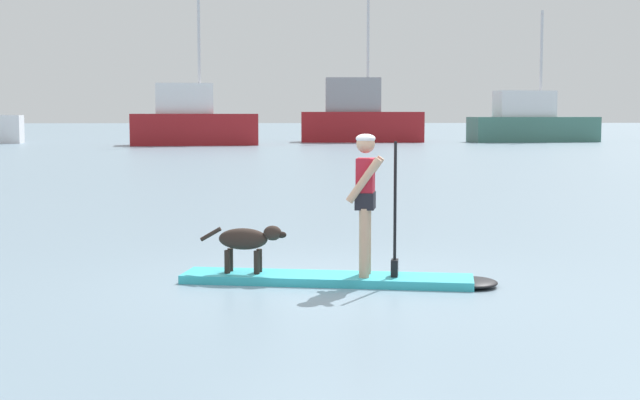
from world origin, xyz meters
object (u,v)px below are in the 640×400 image
object	(u,v)px
paddleboard	(346,279)
dog	(247,241)
moored_boat_outer	(191,121)
person_paddler	(367,194)
moored_boat_starboard	(359,118)
moored_boat_center	(531,123)

from	to	relation	value
paddleboard	dog	bearing A→B (deg)	167.37
paddleboard	dog	world-z (taller)	dog
paddleboard	moored_boat_outer	distance (m)	49.54
person_paddler	moored_boat_starboard	distance (m)	55.72
paddleboard	moored_boat_outer	world-z (taller)	moored_boat_outer
dog	moored_boat_starboard	world-z (taller)	moored_boat_starboard
paddleboard	moored_boat_outer	bearing A→B (deg)	95.56
person_paddler	dog	bearing A→B (deg)	167.37
dog	moored_boat_starboard	xyz separation A→B (m)	(8.17, 54.99, 1.26)
moored_boat_starboard	moored_boat_center	xyz separation A→B (m)	(12.45, -1.17, -0.34)
dog	moored_boat_center	xyz separation A→B (m)	(20.62, 53.82, 0.93)
moored_boat_outer	person_paddler	bearing A→B (deg)	-84.17
paddleboard	moored_boat_starboard	bearing A→B (deg)	82.78
moored_boat_starboard	moored_boat_center	distance (m)	12.51
person_paddler	moored_boat_outer	size ratio (longest dim) A/B	0.14
moored_boat_starboard	paddleboard	bearing A→B (deg)	-97.22
dog	moored_boat_starboard	distance (m)	55.61
paddleboard	moored_boat_center	world-z (taller)	moored_boat_center
moored_boat_center	paddleboard	bearing A→B (deg)	-109.78
person_paddler	moored_boat_center	xyz separation A→B (m)	(19.21, 54.13, 0.35)
paddleboard	moored_boat_starboard	size ratio (longest dim) A/B	0.31
paddleboard	moored_boat_center	xyz separation A→B (m)	(19.45, 54.08, 1.37)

